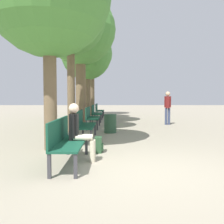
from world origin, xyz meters
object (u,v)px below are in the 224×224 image
at_px(bench_row_1, 82,123).
at_px(bench_row_3, 95,112).
at_px(bench_row_4, 97,109).
at_px(tree_row_4, 90,55).
at_px(tree_row_2, 79,31).
at_px(backpack, 98,145).
at_px(pedestrian_near, 167,106).
at_px(tree_row_1, 69,20).
at_px(person_seated, 78,130).
at_px(trash_bin, 109,124).
at_px(bench_row_2, 90,116).
at_px(bench_row_0, 65,138).
at_px(tree_row_3, 85,56).

relative_size(bench_row_1, bench_row_3, 1.00).
height_order(bench_row_1, bench_row_4, same).
xyz_separation_m(bench_row_1, tree_row_4, (-0.67, 11.16, 4.12)).
distance_m(tree_row_2, backpack, 8.30).
relative_size(tree_row_2, pedestrian_near, 3.97).
bearing_deg(pedestrian_near, tree_row_1, -148.97).
xyz_separation_m(person_seated, trash_bin, (0.64, 4.41, -0.32)).
height_order(bench_row_2, tree_row_1, tree_row_1).
xyz_separation_m(tree_row_2, person_seated, (0.92, -7.66, -4.13)).
bearing_deg(bench_row_0, bench_row_4, 90.00).
xyz_separation_m(person_seated, pedestrian_near, (3.53, 7.29, 0.29)).
distance_m(bench_row_1, bench_row_3, 6.25).
xyz_separation_m(bench_row_4, backpack, (0.62, -11.36, -0.35)).
distance_m(bench_row_0, tree_row_4, 14.88).
bearing_deg(bench_row_0, tree_row_1, 97.86).
bearing_deg(bench_row_4, person_seated, -88.82).
distance_m(bench_row_3, pedestrian_near, 4.23).
height_order(tree_row_2, person_seated, tree_row_2).
relative_size(tree_row_4, person_seated, 5.06).
height_order(tree_row_1, pedestrian_near, tree_row_1).
xyz_separation_m(tree_row_4, backpack, (1.29, -13.15, -4.48)).
bearing_deg(bench_row_2, bench_row_4, 90.00).
height_order(bench_row_4, tree_row_2, tree_row_2).
xyz_separation_m(pedestrian_near, trash_bin, (-2.90, -2.88, -0.60)).
bearing_deg(bench_row_1, bench_row_2, 90.00).
relative_size(bench_row_0, backpack, 4.82).
distance_m(pedestrian_near, trash_bin, 4.13).
bearing_deg(tree_row_2, tree_row_3, 90.00).
bearing_deg(person_seated, backpack, 67.59).
height_order(bench_row_2, pedestrian_near, pedestrian_near).
relative_size(bench_row_0, pedestrian_near, 1.12).
distance_m(bench_row_0, backpack, 1.34).
bearing_deg(bench_row_3, tree_row_1, -98.42).
bearing_deg(bench_row_1, tree_row_4, 93.43).
xyz_separation_m(bench_row_0, tree_row_2, (-0.67, 7.90, 4.27)).
distance_m(bench_row_4, tree_row_1, 8.60).
bearing_deg(tree_row_2, tree_row_1, -90.00).
bearing_deg(trash_bin, bench_row_1, -120.27).
relative_size(bench_row_3, pedestrian_near, 1.12).
xyz_separation_m(bench_row_4, tree_row_3, (-0.67, -1.58, 3.49)).
bearing_deg(bench_row_4, bench_row_1, -90.00).
distance_m(person_seated, trash_bin, 4.47).
relative_size(bench_row_0, tree_row_3, 0.33).
bearing_deg(trash_bin, tree_row_2, 115.64).
relative_size(bench_row_2, tree_row_4, 0.30).
relative_size(tree_row_1, tree_row_4, 0.91).
height_order(tree_row_4, backpack, tree_row_4).
bearing_deg(tree_row_4, tree_row_1, -90.00).
distance_m(backpack, pedestrian_near, 7.18).
xyz_separation_m(bench_row_3, backpack, (0.62, -8.24, -0.35)).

